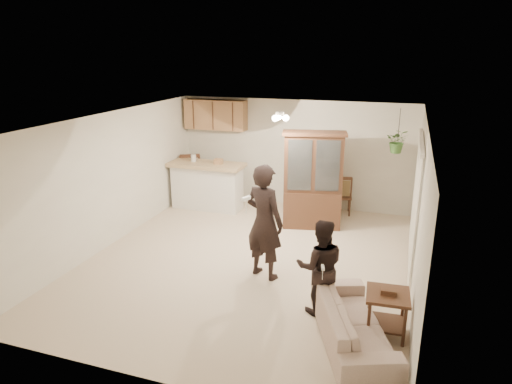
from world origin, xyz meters
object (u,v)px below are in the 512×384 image
(adult, at_px, (264,225))
(china_hutch, at_px, (313,181))
(child, at_px, (320,269))
(side_table, at_px, (386,313))
(chair_hutch_right, at_px, (342,203))
(chair_bar, at_px, (192,190))
(chair_hutch_left, at_px, (311,205))
(sofa, at_px, (353,316))

(adult, relative_size, china_hutch, 0.89)
(child, bearing_deg, side_table, 148.70)
(child, relative_size, chair_hutch_right, 1.47)
(chair_hutch_right, bearing_deg, side_table, 94.97)
(adult, distance_m, side_table, 2.33)
(adult, bearing_deg, chair_hutch_right, -82.03)
(chair_bar, relative_size, chair_hutch_left, 1.07)
(china_hutch, bearing_deg, chair_bar, 157.31)
(sofa, relative_size, chair_hutch_right, 2.05)
(china_hutch, xyz_separation_m, chair_hutch_left, (-0.12, 0.49, -0.69))
(adult, distance_m, chair_hutch_right, 3.57)
(child, height_order, china_hutch, china_hutch)
(adult, bearing_deg, sofa, 160.78)
(adult, xyz_separation_m, child, (1.07, -0.78, -0.22))
(sofa, xyz_separation_m, side_table, (0.39, 0.30, -0.06))
(side_table, bearing_deg, sofa, -142.71)
(sofa, relative_size, adult, 1.04)
(side_table, bearing_deg, chair_bar, 139.90)
(child, distance_m, chair_hutch_left, 3.81)
(sofa, relative_size, chair_hutch_left, 1.72)
(chair_hutch_right, bearing_deg, sofa, 89.53)
(adult, height_order, side_table, adult)
(sofa, distance_m, child, 0.84)
(side_table, xyz_separation_m, chair_hutch_left, (-1.84, 3.95, -0.00))
(child, bearing_deg, chair_hutch_left, -91.79)
(child, xyz_separation_m, chair_hutch_left, (-0.90, 3.69, -0.37))
(china_hutch, distance_m, chair_hutch_right, 1.34)
(child, distance_m, china_hutch, 3.31)
(adult, relative_size, chair_hutch_right, 1.97)
(china_hutch, xyz_separation_m, chair_bar, (-3.07, 0.56, -0.67))
(adult, relative_size, side_table, 2.71)
(chair_hutch_right, bearing_deg, chair_bar, -3.25)
(child, bearing_deg, chair_bar, -59.95)
(sofa, height_order, chair_hutch_right, chair_hutch_right)
(china_hutch, height_order, chair_bar, china_hutch)
(adult, bearing_deg, chair_hutch_left, -72.43)
(adult, height_order, child, adult)
(adult, relative_size, chair_hutch_left, 1.65)
(chair_bar, relative_size, chair_hutch_right, 1.28)
(adult, xyz_separation_m, chair_hutch_left, (0.16, 2.90, -0.59))
(side_table, relative_size, chair_hutch_right, 0.73)
(china_hutch, bearing_deg, sofa, -82.95)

